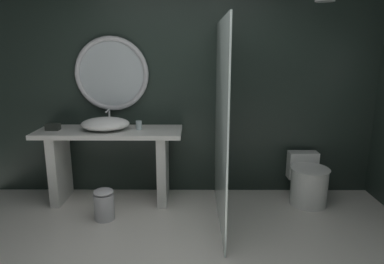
{
  "coord_description": "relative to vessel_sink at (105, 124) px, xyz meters",
  "views": [
    {
      "loc": [
        0.12,
        -2.32,
        1.75
      ],
      "look_at": [
        0.1,
        1.0,
        0.96
      ],
      "focal_mm": 32.77,
      "sensor_mm": 36.0,
      "label": 1
    }
  ],
  "objects": [
    {
      "name": "back_wall_panel",
      "position": [
        0.88,
        0.36,
        0.37
      ],
      "size": [
        4.8,
        0.1,
        2.6
      ],
      "primitive_type": "cube",
      "color": "#1E2823",
      "rests_on": "ground_plane"
    },
    {
      "name": "vanity_counter",
      "position": [
        0.04,
        0.01,
        -0.37
      ],
      "size": [
        1.64,
        0.57,
        0.85
      ],
      "color": "silver",
      "rests_on": "ground_plane"
    },
    {
      "name": "vessel_sink",
      "position": [
        0.0,
        0.0,
        0.0
      ],
      "size": [
        0.54,
        0.45,
        0.21
      ],
      "color": "white",
      "rests_on": "vanity_counter"
    },
    {
      "name": "tumbler_cup",
      "position": [
        0.37,
        0.02,
        -0.02
      ],
      "size": [
        0.07,
        0.07,
        0.1
      ],
      "primitive_type": "cylinder",
      "color": "silver",
      "rests_on": "vanity_counter"
    },
    {
      "name": "tissue_box",
      "position": [
        -0.6,
        -0.0,
        -0.04
      ],
      "size": [
        0.15,
        0.1,
        0.07
      ],
      "primitive_type": "cube",
      "color": "#282D28",
      "rests_on": "vanity_counter"
    },
    {
      "name": "round_wall_mirror",
      "position": [
        0.04,
        0.27,
        0.54
      ],
      "size": [
        0.87,
        0.06,
        0.87
      ],
      "color": "#B7B7BC"
    },
    {
      "name": "shower_glass_panel",
      "position": [
        1.27,
        -0.43,
        0.09
      ],
      "size": [
        0.02,
        1.48,
        2.03
      ],
      "primitive_type": "cube",
      "color": "silver",
      "rests_on": "ground_plane"
    },
    {
      "name": "toilet",
      "position": [
        2.32,
        -0.04,
        -0.67
      ],
      "size": [
        0.43,
        0.6,
        0.54
      ],
      "color": "white",
      "rests_on": "ground_plane"
    },
    {
      "name": "waste_bin",
      "position": [
        0.06,
        -0.47,
        -0.76
      ],
      "size": [
        0.21,
        0.21,
        0.34
      ],
      "color": "#B7B7BC",
      "rests_on": "ground_plane"
    }
  ]
}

